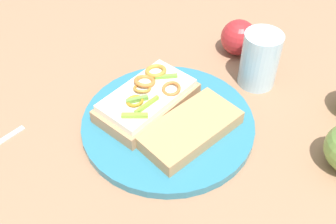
{
  "coord_description": "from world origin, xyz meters",
  "views": [
    {
      "loc": [
        -0.19,
        0.43,
        0.51
      ],
      "look_at": [
        0.0,
        0.0,
        0.04
      ],
      "focal_mm": 43.19,
      "sensor_mm": 36.0,
      "label": 1
    }
  ],
  "objects_px": {
    "plate": "(168,123)",
    "bread_slice_side": "(190,129)",
    "sandwich": "(148,99)",
    "drinking_glass": "(260,60)",
    "apple_2": "(239,37)"
  },
  "relations": [
    {
      "from": "plate",
      "to": "apple_2",
      "type": "xyz_separation_m",
      "value": [
        -0.05,
        -0.25,
        0.03
      ]
    },
    {
      "from": "bread_slice_side",
      "to": "drinking_glass",
      "type": "xyz_separation_m",
      "value": [
        -0.06,
        -0.19,
        0.03
      ]
    },
    {
      "from": "sandwich",
      "to": "bread_slice_side",
      "type": "distance_m",
      "value": 0.09
    },
    {
      "from": "apple_2",
      "to": "sandwich",
      "type": "bearing_deg",
      "value": 68.78
    },
    {
      "from": "bread_slice_side",
      "to": "apple_2",
      "type": "xyz_separation_m",
      "value": [
        -0.0,
        -0.26,
        0.01
      ]
    },
    {
      "from": "plate",
      "to": "sandwich",
      "type": "bearing_deg",
      "value": -18.62
    },
    {
      "from": "apple_2",
      "to": "bread_slice_side",
      "type": "bearing_deg",
      "value": 89.43
    },
    {
      "from": "plate",
      "to": "drinking_glass",
      "type": "xyz_separation_m",
      "value": [
        -0.11,
        -0.17,
        0.05
      ]
    },
    {
      "from": "plate",
      "to": "apple_2",
      "type": "bearing_deg",
      "value": -100.63
    },
    {
      "from": "sandwich",
      "to": "bread_slice_side",
      "type": "xyz_separation_m",
      "value": [
        -0.09,
        0.03,
        -0.01
      ]
    },
    {
      "from": "plate",
      "to": "bread_slice_side",
      "type": "distance_m",
      "value": 0.05
    },
    {
      "from": "sandwich",
      "to": "bread_slice_side",
      "type": "bearing_deg",
      "value": -90.59
    },
    {
      "from": "drinking_glass",
      "to": "apple_2",
      "type": "bearing_deg",
      "value": -52.03
    },
    {
      "from": "bread_slice_side",
      "to": "drinking_glass",
      "type": "bearing_deg",
      "value": 5.71
    },
    {
      "from": "sandwich",
      "to": "apple_2",
      "type": "bearing_deg",
      "value": -3.77
    }
  ]
}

